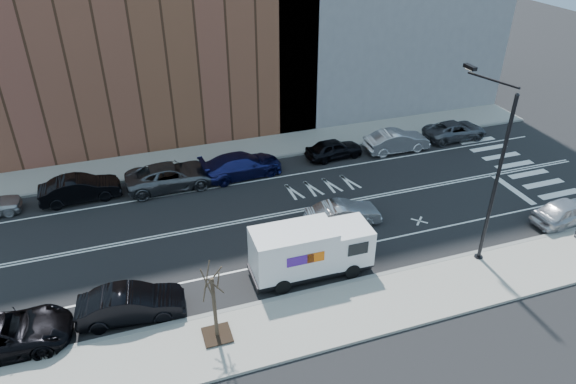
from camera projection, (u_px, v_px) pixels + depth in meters
ground at (303, 210)px, 30.80m from camera, size 120.00×120.00×0.00m
sidewalk_near at (369, 306)px, 23.61m from camera, size 44.00×3.60×0.15m
sidewalk_far at (262, 148)px, 37.92m from camera, size 44.00×3.60×0.15m
curb_near at (352, 282)px, 25.06m from camera, size 44.00×0.25×0.17m
curb_far at (269, 158)px, 36.45m from camera, size 44.00×0.25×0.17m
crosswalk at (521, 169)px, 35.22m from camera, size 3.00×14.00×0.01m
road_markings at (303, 210)px, 30.80m from camera, size 40.00×8.60×0.01m
streetlight at (492, 169)px, 24.51m from camera, size 0.44×4.02×9.34m
street_tree at (215, 314)px, 21.29m from camera, size 1.20×1.20×3.75m
fedex_van at (310, 250)px, 25.03m from camera, size 6.06×2.22×2.76m
far_parked_b at (80, 189)px, 31.42m from camera, size 4.82×1.88×1.57m
far_parked_c at (171, 176)px, 32.78m from camera, size 5.77×2.75×1.59m
far_parked_d at (242, 165)px, 34.06m from camera, size 5.67×2.74×1.59m
far_parked_e at (334, 149)px, 36.38m from camera, size 4.22×1.97×1.40m
far_parked_f at (397, 141)px, 37.29m from camera, size 4.77×1.70×1.57m
far_parked_g at (455, 130)px, 39.19m from camera, size 4.90×2.29×1.36m
driving_sedan at (343, 214)px, 29.12m from camera, size 4.34×1.71×1.41m
near_parked_rear_a at (131, 304)px, 22.75m from camera, size 4.79×2.06×1.54m
near_parked_rear_b at (2, 335)px, 21.17m from camera, size 5.57×2.68×1.53m
near_parked_front at (567, 211)px, 29.31m from camera, size 4.50×2.17×1.48m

